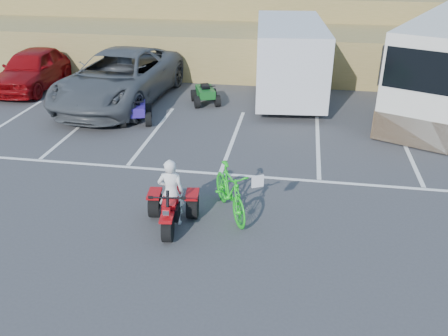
% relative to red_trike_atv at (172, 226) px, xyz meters
% --- Properties ---
extents(ground, '(100.00, 100.00, 0.00)m').
position_rel_red_trike_atv_xyz_m(ground, '(0.64, 0.35, 0.00)').
color(ground, '#3C3C3E').
rests_on(ground, ground).
extents(parking_stripes, '(28.00, 5.16, 0.01)m').
position_rel_red_trike_atv_xyz_m(parking_stripes, '(1.50, 4.42, 0.00)').
color(parking_stripes, white).
rests_on(parking_stripes, ground).
extents(grass_embankment, '(40.00, 8.50, 3.10)m').
position_rel_red_trike_atv_xyz_m(grass_embankment, '(0.64, 15.84, 1.42)').
color(grass_embankment, olive).
rests_on(grass_embankment, ground).
extents(red_trike_atv, '(1.34, 1.68, 1.01)m').
position_rel_red_trike_atv_xyz_m(red_trike_atv, '(0.00, 0.00, 0.00)').
color(red_trike_atv, '#A6090E').
rests_on(red_trike_atv, ground).
extents(rider, '(0.63, 0.45, 1.60)m').
position_rel_red_trike_atv_xyz_m(rider, '(-0.02, 0.15, 0.80)').
color(rider, white).
rests_on(rider, ground).
extents(green_dirt_bike, '(1.44, 2.05, 1.21)m').
position_rel_red_trike_atv_xyz_m(green_dirt_bike, '(1.22, 0.76, 0.61)').
color(green_dirt_bike, '#14BF19').
rests_on(green_dirt_bike, ground).
extents(grey_pickup, '(3.73, 7.25, 1.96)m').
position_rel_red_trike_atv_xyz_m(grey_pickup, '(-4.26, 8.31, 0.98)').
color(grey_pickup, '#464A4E').
rests_on(grey_pickup, ground).
extents(red_car, '(2.20, 4.96, 1.66)m').
position_rel_red_trike_atv_xyz_m(red_car, '(-8.61, 9.57, 0.83)').
color(red_car, maroon).
rests_on(red_car, ground).
extents(cargo_trailer, '(3.06, 6.47, 2.92)m').
position_rel_red_trike_atv_xyz_m(cargo_trailer, '(2.14, 10.13, 1.58)').
color(cargo_trailer, silver).
rests_on(cargo_trailer, ground).
extents(rv_motorhome, '(5.99, 9.43, 3.34)m').
position_rel_red_trike_atv_xyz_m(rv_motorhome, '(8.00, 9.70, 1.45)').
color(rv_motorhome, silver).
rests_on(rv_motorhome, ground).
extents(quad_atv_blue, '(1.42, 1.66, 0.92)m').
position_rel_red_trike_atv_xyz_m(quad_atv_blue, '(-2.96, 6.28, 0.00)').
color(quad_atv_blue, navy).
rests_on(quad_atv_blue, ground).
extents(quad_atv_green, '(1.38, 1.57, 0.85)m').
position_rel_red_trike_atv_xyz_m(quad_atv_green, '(-0.95, 8.64, 0.00)').
color(quad_atv_green, '#13551C').
rests_on(quad_atv_green, ground).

